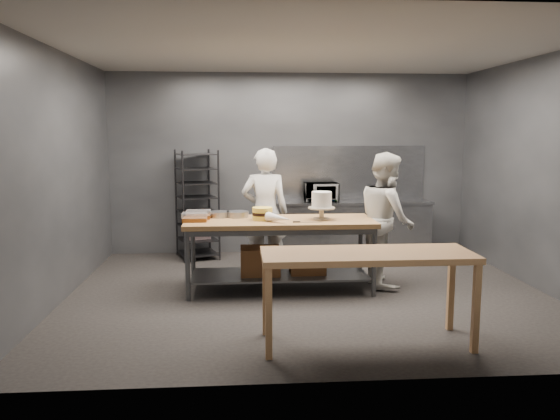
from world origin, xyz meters
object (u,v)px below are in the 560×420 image
at_px(near_counter, 367,261).
at_px(microwave, 321,192).
at_px(chef_behind, 265,212).
at_px(work_table, 280,246).
at_px(frosted_cake_stand, 322,202).
at_px(chef_right, 386,219).
at_px(layer_cake, 262,214).
at_px(speed_rack, 197,206).

distance_m(near_counter, microwave, 3.89).
bearing_deg(chef_behind, work_table, 104.76).
relative_size(near_counter, frosted_cake_stand, 5.62).
xyz_separation_m(work_table, near_counter, (0.69, -1.88, 0.24)).
bearing_deg(microwave, near_counter, -92.10).
height_order(chef_behind, chef_right, chef_behind).
bearing_deg(work_table, microwave, 67.43).
distance_m(chef_behind, frosted_cake_stand, 1.07).
distance_m(work_table, near_counter, 2.02).
xyz_separation_m(frosted_cake_stand, layer_cake, (-0.75, 0.02, -0.15)).
height_order(work_table, microwave, microwave).
bearing_deg(near_counter, layer_cake, 116.01).
relative_size(speed_rack, microwave, 3.23).
relative_size(chef_behind, microwave, 3.33).
distance_m(speed_rack, chef_behind, 1.56).
bearing_deg(microwave, work_table, -112.57).
relative_size(speed_rack, frosted_cake_stand, 4.91).
height_order(speed_rack, microwave, speed_rack).
bearing_deg(near_counter, microwave, 87.90).
bearing_deg(near_counter, chef_behind, 107.74).
bearing_deg(chef_right, microwave, 17.98).
bearing_deg(speed_rack, chef_right, -33.89).
distance_m(speed_rack, chef_right, 3.15).
bearing_deg(near_counter, chef_right, 70.17).
relative_size(chef_right, layer_cake, 6.88).
xyz_separation_m(chef_behind, microwave, (0.99, 1.24, 0.15)).
height_order(near_counter, layer_cake, layer_cake).
bearing_deg(chef_behind, speed_rack, -45.14).
xyz_separation_m(work_table, frosted_cake_stand, (0.53, -0.04, 0.57)).
relative_size(near_counter, speed_rack, 1.14).
distance_m(near_counter, chef_behind, 2.77).
bearing_deg(microwave, layer_cake, -117.64).
relative_size(near_counter, chef_behind, 1.11).
relative_size(speed_rack, chef_right, 0.99).
bearing_deg(near_counter, speed_rack, 116.34).
bearing_deg(layer_cake, near_counter, -63.99).
height_order(chef_behind, microwave, chef_behind).
bearing_deg(near_counter, frosted_cake_stand, 94.90).
relative_size(work_table, chef_right, 1.36).
bearing_deg(work_table, layer_cake, -176.16).
relative_size(work_table, layer_cake, 9.34).
relative_size(work_table, chef_behind, 1.33).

